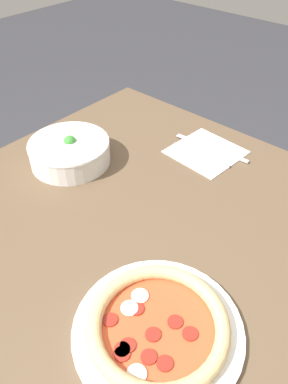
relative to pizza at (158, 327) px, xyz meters
The scene contains 7 objects.
ground_plane 0.77m from the pizza, 53.11° to the left, with size 8.00×8.00×0.00m, color #333338.
dining_table 0.24m from the pizza, 53.11° to the left, with size 1.06×1.04×0.73m.
pizza is the anchor object (origin of this frame).
bowl 0.54m from the pizza, 65.43° to the left, with size 0.21×0.21×0.08m.
napkin 0.56m from the pizza, 25.76° to the left, with size 0.19×0.19×0.00m.
fork 0.53m from the pizza, 26.81° to the left, with size 0.03×0.18×0.00m.
knife 0.57m from the pizza, 23.91° to the left, with size 0.03×0.22×0.01m.
Camera 1 is at (-0.39, -0.37, 1.32)m, focal length 35.00 mm.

